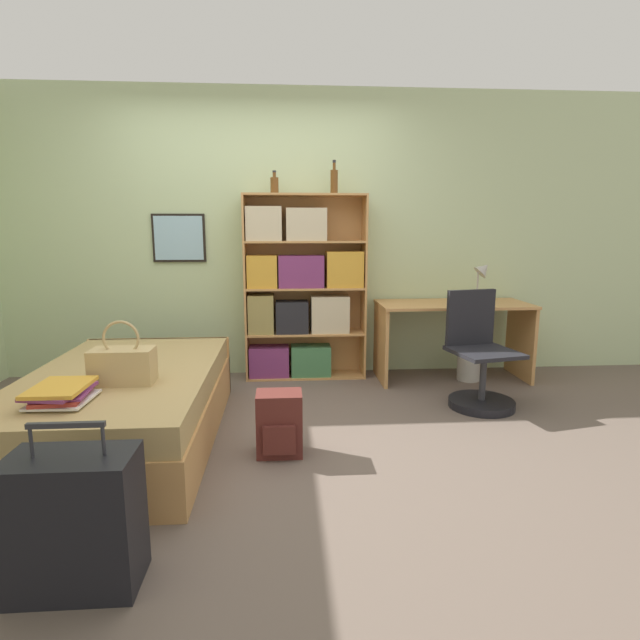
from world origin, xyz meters
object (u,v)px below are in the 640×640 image
Objects in this scene: handbag at (123,365)px; bottle_green at (274,185)px; backpack at (279,424)px; waste_bin at (468,367)px; bed at (125,406)px; desk_chair at (479,371)px; bottle_brown at (334,181)px; desk at (452,325)px; suitcase at (75,522)px; bookcase at (299,292)px; book_stack_on_bed at (62,393)px; desk_lamp at (482,275)px.

handbag is 2.18m from bottle_green.
backpack is 1.66× the size of waste_bin.
bed is 2.18× the size of desk_chair.
desk is at bearing -6.11° from bottle_brown.
suitcase is 1.34m from backpack.
bottle_brown reaches higher than bookcase.
desk_chair is 1.72m from backpack.
book_stack_on_bed is 0.55× the size of suitcase.
desk_lamp is (2.91, 1.76, 0.43)m from book_stack_on_bed.
backpack is (1.00, -0.28, -0.04)m from bed.
backpack is (1.12, 0.32, -0.33)m from book_stack_on_bed.
bed is at bearing -125.53° from bottle_green.
handbag is 2.87m from desk.
handbag is 3.09m from desk_lamp.
desk_lamp is at bearing -6.02° from bottle_brown.
bed is 0.67m from book_stack_on_bed.
desk_lamp is at bearing 28.28° from handbag.
bookcase reaches higher than book_stack_on_bed.
suitcase is 0.50× the size of desk.
bottle_green reaches higher than desk_lamp.
bottle_brown reaches higher than desk.
waste_bin is (1.22, -0.17, -1.65)m from bottle_brown.
handbag is at bearing -117.93° from bottle_green.
book_stack_on_bed is 0.94× the size of desk_lamp.
waste_bin is (2.82, 1.73, -0.41)m from book_stack_on_bed.
book_stack_on_bed is 1.56× the size of waste_bin.
handbag is 1.91× the size of bottle_green.
bookcase is 4.26× the size of desk_lamp.
bed reaches higher than backpack.
suitcase is at bearing -124.76° from backpack.
bookcase is at bearing 173.79° from desk_lamp.
bottle_brown is 0.72× the size of desk_lamp.
bottle_green reaches higher than bookcase.
desk_chair is (2.54, 0.48, 0.04)m from bed.
desk_lamp is at bearing -5.63° from desk.
waste_bin is (1.74, -0.21, -1.62)m from bottle_green.
book_stack_on_bed is at bearing -148.79° from desk_lamp.
book_stack_on_bed is at bearing -148.49° from waste_bin.
handbag is at bearing -151.48° from waste_bin.
bottle_brown reaches higher than desk_lamp.
bottle_brown is at bearing 171.89° from waste_bin.
desk_lamp is at bearing 31.21° from book_stack_on_bed.
bookcase is at bearing 56.53° from book_stack_on_bed.
handbag is at bearing -123.26° from bookcase.
bed is at bearing -130.91° from bookcase.
desk reaches higher than suitcase.
desk_chair is (1.58, -0.87, -1.46)m from bottle_green.
suitcase is 3.52m from waste_bin.
bed is at bearing 78.79° from book_stack_on_bed.
handbag is at bearing 97.29° from suitcase.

